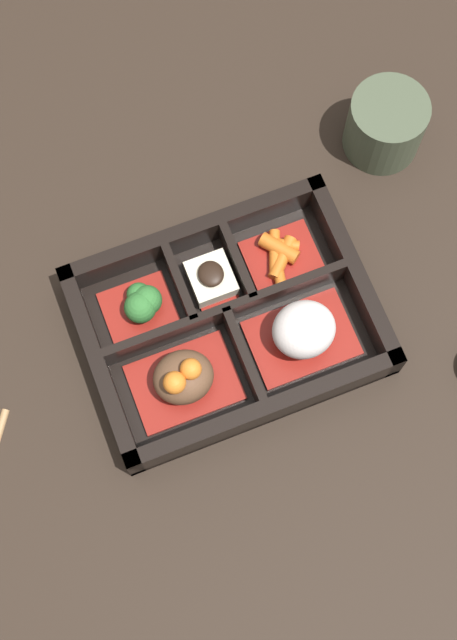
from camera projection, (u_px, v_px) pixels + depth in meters
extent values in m
plane|color=black|center=(228.00, 328.00, 0.84)|extent=(3.00, 3.00, 0.00)
cube|color=black|center=(228.00, 326.00, 0.84)|extent=(0.26, 0.20, 0.01)
cube|color=black|center=(194.00, 236.00, 0.85)|extent=(0.26, 0.01, 0.04)
cube|color=black|center=(266.00, 412.00, 0.79)|extent=(0.26, 0.01, 0.04)
cube|color=black|center=(352.00, 275.00, 0.83)|extent=(0.01, 0.20, 0.04)
cube|color=black|center=(100.00, 369.00, 0.81)|extent=(0.01, 0.20, 0.04)
cube|color=black|center=(226.00, 314.00, 0.82)|extent=(0.24, 0.01, 0.04)
cube|color=black|center=(238.00, 268.00, 0.84)|extent=(0.01, 0.08, 0.04)
cube|color=black|center=(181.00, 289.00, 0.83)|extent=(0.01, 0.08, 0.04)
cube|color=black|center=(244.00, 359.00, 0.81)|extent=(0.01, 0.09, 0.04)
cube|color=maroon|center=(301.00, 338.00, 0.83)|extent=(0.10, 0.07, 0.01)
ellipsoid|color=silver|center=(304.00, 330.00, 0.80)|extent=(0.06, 0.05, 0.05)
cube|color=maroon|center=(184.00, 383.00, 0.81)|extent=(0.10, 0.07, 0.01)
ellipsoid|color=brown|center=(183.00, 377.00, 0.79)|extent=(0.06, 0.05, 0.04)
sphere|color=orange|center=(191.00, 369.00, 0.77)|extent=(0.02, 0.02, 0.02)
sphere|color=orange|center=(175.00, 383.00, 0.77)|extent=(0.02, 0.02, 0.02)
cube|color=maroon|center=(281.00, 257.00, 0.85)|extent=(0.07, 0.06, 0.01)
cylinder|color=#D1661E|center=(282.00, 258.00, 0.84)|extent=(0.04, 0.04, 0.01)
cylinder|color=#D1661E|center=(278.00, 269.00, 0.84)|extent=(0.02, 0.03, 0.01)
cylinder|color=#D1661E|center=(279.00, 248.00, 0.84)|extent=(0.03, 0.04, 0.01)
cylinder|color=#D1661E|center=(281.00, 244.00, 0.84)|extent=(0.04, 0.03, 0.01)
cylinder|color=#D1661E|center=(275.00, 251.00, 0.84)|extent=(0.03, 0.04, 0.01)
cube|color=maroon|center=(210.00, 283.00, 0.84)|extent=(0.04, 0.06, 0.01)
cube|color=beige|center=(210.00, 279.00, 0.83)|extent=(0.04, 0.04, 0.02)
ellipsoid|color=black|center=(209.00, 274.00, 0.82)|extent=(0.02, 0.03, 0.01)
cube|color=maroon|center=(139.00, 309.00, 0.83)|extent=(0.07, 0.06, 0.01)
sphere|color=#2D6B2D|center=(140.00, 307.00, 0.82)|extent=(0.03, 0.03, 0.03)
sphere|color=#2D6B2D|center=(147.00, 300.00, 0.82)|extent=(0.03, 0.03, 0.03)
sphere|color=#2D6B2D|center=(139.00, 295.00, 0.82)|extent=(0.02, 0.02, 0.02)
cylinder|color=#424C38|center=(385.00, 125.00, 0.87)|extent=(0.08, 0.08, 0.07)
cylinder|color=#597A38|center=(391.00, 109.00, 0.84)|extent=(0.06, 0.06, 0.01)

